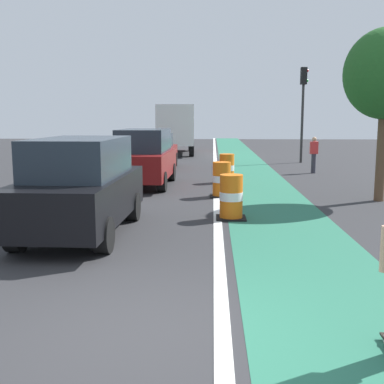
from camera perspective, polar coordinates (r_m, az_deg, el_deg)
ground_plane at (r=5.81m, az=-5.66°, el=-16.33°), size 100.00×100.00×0.00m
bike_lane_strip at (r=17.46m, az=7.80°, el=0.63°), size 2.50×80.00×0.01m
lane_divider_stripe at (r=17.38m, az=2.87°, el=0.67°), size 0.20×80.00×0.01m
parked_suv_nearest at (r=10.42m, az=-12.98°, el=0.70°), size 2.00×4.64×2.04m
parked_suv_second at (r=17.56m, az=-5.64°, el=4.11°), size 2.00×4.64×2.04m
parked_sedan_third at (r=23.41m, az=-4.36°, el=4.79°), size 1.93×4.11×1.70m
traffic_barrel_front at (r=11.82m, az=4.64°, el=-0.63°), size 0.73×0.73×1.09m
traffic_barrel_mid at (r=15.10m, az=3.52°, el=1.45°), size 0.73×0.73×1.09m
traffic_barrel_back at (r=18.41m, az=4.12°, el=2.77°), size 0.73×0.73×1.09m
delivery_truck_down_block at (r=32.81m, az=-1.93°, el=7.73°), size 2.74×7.72×3.23m
traffic_light_corner at (r=27.14m, az=12.97°, el=10.78°), size 0.41×0.32×5.10m
pedestrian_crossing at (r=22.11m, az=14.17°, el=4.40°), size 0.34×0.20×1.61m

